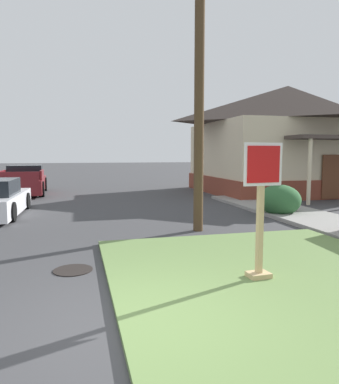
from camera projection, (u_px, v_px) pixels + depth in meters
The scene contains 9 objects.
ground_plane at pixel (134, 330), 4.36m from camera, with size 160.00×160.00×0.00m, color #3D3D3F.
grass_corner_patch at pixel (272, 274), 6.27m from camera, with size 5.55×5.93×0.08m, color #668447.
sidewalk_strip at pixel (332, 224), 10.62m from camera, with size 2.20×14.06×0.12m, color gray.
stop_sign at pixel (261, 214), 5.86m from camera, with size 0.68×0.30×2.20m.
manhole_cover at pixel (73, 270), 6.58m from camera, with size 0.70×0.70×0.02m, color black.
pickup_truck_maroon at pixel (25, 182), 18.91m from camera, with size 2.22×5.08×1.48m.
utility_pole at pixel (200, 30), 9.42m from camera, with size 1.52×0.26×10.12m.
corner_house at pixel (287, 138), 19.92m from camera, with size 9.29×9.05×5.74m.
shrub_by_curb at pixel (279, 200), 12.38m from camera, with size 1.43×1.43×1.06m, color #2E5E33.
Camera 1 is at (-0.60, -4.14, 2.11)m, focal length 34.03 mm.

